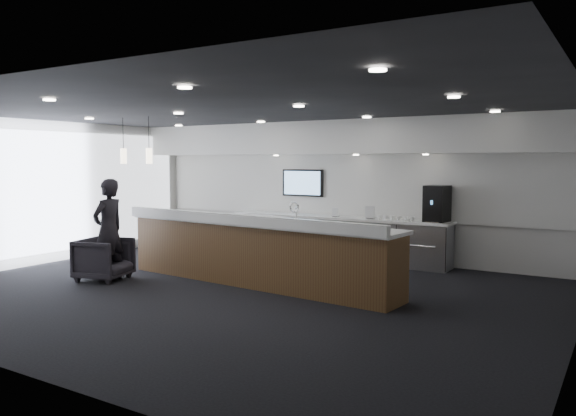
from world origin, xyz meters
The scene contains 24 objects.
ground centered at (0.00, 0.00, 0.00)m, with size 10.00×10.00×0.00m, color black.
ceiling centered at (0.00, 0.00, 3.00)m, with size 10.00×8.00×0.02m, color black.
back_wall centered at (0.00, 4.00, 1.50)m, with size 10.00×0.02×3.00m, color silver.
left_wall centered at (-5.00, 0.00, 1.50)m, with size 0.02×8.00×3.00m, color silver.
soffit_bulkhead centered at (0.00, 3.55, 2.65)m, with size 10.00×0.90×0.70m, color silver.
alcove_panel centered at (0.00, 3.97, 1.60)m, with size 9.80×0.06×1.40m, color silver.
window_blinds_wall centered at (-4.96, 0.00, 1.50)m, with size 0.04×7.36×2.55m, color silver.
back_credenza centered at (0.00, 3.64, 0.48)m, with size 5.06×0.66×0.95m.
wall_tv centered at (-1.00, 3.91, 1.65)m, with size 1.05×0.08×0.62m.
pendant_left centered at (-2.40, 0.80, 2.25)m, with size 0.12×0.12×0.30m, color beige.
pendant_right centered at (-3.10, 0.80, 2.25)m, with size 0.12×0.12×0.30m, color beige.
ceiling_can_lights centered at (0.00, 0.00, 2.97)m, with size 7.00×5.00×0.02m, color white, non-canonical shape.
service_counter centered at (-0.07, 0.66, 0.57)m, with size 5.56×1.35×1.49m.
coffee_machine centered at (2.20, 3.71, 1.31)m, with size 0.47×0.57×0.72m.
info_sign_left centered at (0.05, 3.51, 1.05)m, with size 0.14×0.02×0.20m, color silver.
info_sign_right centered at (0.82, 3.58, 1.08)m, with size 0.20×0.02×0.26m, color silver.
armchair centered at (-2.60, -0.49, 0.38)m, with size 0.82×0.84×0.77m, color black.
lounge_guest centered at (-2.55, -0.42, 0.92)m, with size 0.67×0.44×1.84m, color black.
cup_0 centered at (1.75, 3.55, 1.00)m, with size 0.10×0.10×0.09m, color white.
cup_1 centered at (1.61, 3.55, 1.00)m, with size 0.10×0.10×0.09m, color white.
cup_2 centered at (1.47, 3.55, 1.00)m, with size 0.10×0.10×0.09m, color white.
cup_3 centered at (1.33, 3.55, 1.00)m, with size 0.10×0.10×0.09m, color white.
cup_4 centered at (1.19, 3.55, 1.00)m, with size 0.10×0.10×0.09m, color white.
cup_5 centered at (1.05, 3.55, 1.00)m, with size 0.10×0.10×0.09m, color white.
Camera 1 is at (5.50, -7.28, 2.16)m, focal length 35.00 mm.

